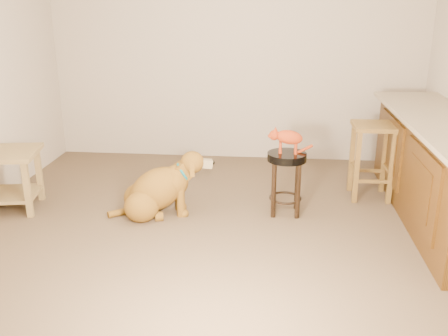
# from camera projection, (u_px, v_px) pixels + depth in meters

# --- Properties ---
(floor) EXTENTS (4.50, 4.00, 0.01)m
(floor) POSITION_uv_depth(u_px,v_px,m) (219.00, 223.00, 4.50)
(floor) COLOR brown
(floor) RESTS_ON ground
(room_shell) EXTENTS (4.54, 4.04, 2.62)m
(room_shell) POSITION_uv_depth(u_px,v_px,m) (218.00, 31.00, 3.96)
(room_shell) COLOR #B7A893
(room_shell) RESTS_ON ground
(cabinet_run) EXTENTS (0.70, 2.56, 0.94)m
(cabinet_run) POSITION_uv_depth(u_px,v_px,m) (438.00, 173.00, 4.46)
(cabinet_run) COLOR #462A0C
(cabinet_run) RESTS_ON ground
(padded_stool) EXTENTS (0.36, 0.36, 0.59)m
(padded_stool) POSITION_uv_depth(u_px,v_px,m) (286.00, 171.00, 4.58)
(padded_stool) COLOR black
(padded_stool) RESTS_ON ground
(wood_stool) EXTENTS (0.41, 0.41, 0.76)m
(wood_stool) POSITION_uv_depth(u_px,v_px,m) (371.00, 160.00, 4.96)
(wood_stool) COLOR brown
(wood_stool) RESTS_ON ground
(side_table) EXTENTS (0.65, 0.65, 0.58)m
(side_table) POSITION_uv_depth(u_px,v_px,m) (9.00, 171.00, 4.68)
(side_table) COLOR olive
(side_table) RESTS_ON ground
(golden_retriever) EXTENTS (0.98, 0.58, 0.64)m
(golden_retriever) POSITION_uv_depth(u_px,v_px,m) (158.00, 190.00, 4.60)
(golden_retriever) COLOR brown
(golden_retriever) RESTS_ON ground
(tabby_kitten) EXTENTS (0.42, 0.15, 0.26)m
(tabby_kitten) POSITION_uv_depth(u_px,v_px,m) (287.00, 138.00, 4.48)
(tabby_kitten) COLOR maroon
(tabby_kitten) RESTS_ON padded_stool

